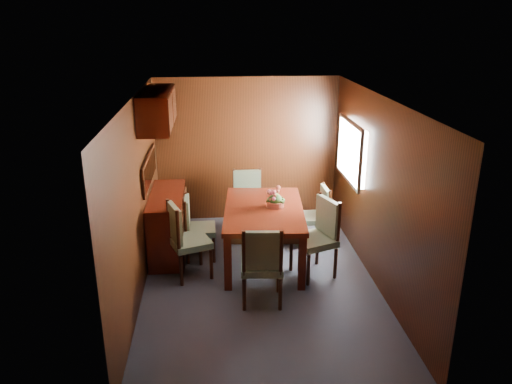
{
  "coord_description": "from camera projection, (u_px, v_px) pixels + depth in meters",
  "views": [
    {
      "loc": [
        -0.56,
        -5.78,
        3.32
      ],
      "look_at": [
        0.0,
        0.57,
        1.05
      ],
      "focal_mm": 35.0,
      "sensor_mm": 36.0,
      "label": 1
    }
  ],
  "objects": [
    {
      "name": "chair_left_far",
      "position": [
        195.0,
        224.0,
        7.08
      ],
      "size": [
        0.43,
        0.45,
        0.93
      ],
      "rotation": [
        0.0,
        0.0,
        -1.56
      ],
      "color": "black",
      "rests_on": "ground"
    },
    {
      "name": "chair_head",
      "position": [
        262.0,
        262.0,
        5.88
      ],
      "size": [
        0.52,
        0.51,
        1.04
      ],
      "rotation": [
        0.0,
        0.0,
        -0.08
      ],
      "color": "black",
      "rests_on": "ground"
    },
    {
      "name": "dining_table",
      "position": [
        264.0,
        216.0,
        6.92
      ],
      "size": [
        1.21,
        1.8,
        0.81
      ],
      "rotation": [
        0.0,
        0.0,
        -0.08
      ],
      "color": "#320D06",
      "rests_on": "ground"
    },
    {
      "name": "room_shell",
      "position": [
        250.0,
        156.0,
        6.34
      ],
      "size": [
        3.06,
        4.52,
        2.41
      ],
      "color": "black",
      "rests_on": "ground"
    },
    {
      "name": "flower_centerpiece",
      "position": [
        275.0,
        198.0,
        6.9
      ],
      "size": [
        0.27,
        0.27,
        0.27
      ],
      "color": "#AF4D35",
      "rests_on": "dining_table"
    },
    {
      "name": "sideboard",
      "position": [
        168.0,
        223.0,
        7.27
      ],
      "size": [
        0.48,
        1.4,
        0.9
      ],
      "primitive_type": "cube",
      "color": "#320D06",
      "rests_on": "ground"
    },
    {
      "name": "chair_right_near",
      "position": [
        319.0,
        233.0,
        6.61
      ],
      "size": [
        0.64,
        0.65,
        1.08
      ],
      "rotation": [
        0.0,
        0.0,
        1.94
      ],
      "color": "black",
      "rests_on": "ground"
    },
    {
      "name": "chair_right_far",
      "position": [
        318.0,
        212.0,
        7.52
      ],
      "size": [
        0.43,
        0.45,
        0.92
      ],
      "rotation": [
        0.0,
        0.0,
        1.6
      ],
      "color": "black",
      "rests_on": "ground"
    },
    {
      "name": "chair_foot",
      "position": [
        248.0,
        198.0,
        7.96
      ],
      "size": [
        0.5,
        0.48,
        1.01
      ],
      "rotation": [
        0.0,
        0.0,
        3.18
      ],
      "color": "black",
      "rests_on": "ground"
    },
    {
      "name": "chair_left_near",
      "position": [
        184.0,
        236.0,
        6.53
      ],
      "size": [
        0.62,
        0.63,
        1.05
      ],
      "rotation": [
        0.0,
        0.0,
        -1.22
      ],
      "color": "black",
      "rests_on": "ground"
    },
    {
      "name": "ground",
      "position": [
        260.0,
        281.0,
        6.59
      ],
      "size": [
        4.5,
        4.5,
        0.0
      ],
      "primitive_type": "plane",
      "color": "#333846",
      "rests_on": "ground"
    }
  ]
}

